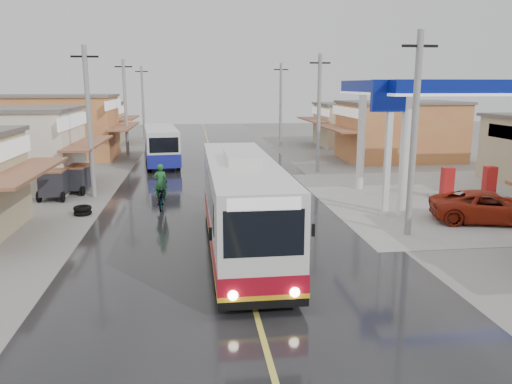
% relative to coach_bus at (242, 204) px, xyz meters
% --- Properties ---
extents(ground, '(120.00, 120.00, 0.00)m').
position_rel_coach_bus_xyz_m(ground, '(-0.15, 0.93, -1.73)').
color(ground, slate).
rests_on(ground, ground).
extents(road, '(12.00, 90.00, 0.02)m').
position_rel_coach_bus_xyz_m(road, '(-0.15, 15.93, -1.72)').
color(road, black).
rests_on(road, ground).
extents(centre_line, '(0.15, 90.00, 0.01)m').
position_rel_coach_bus_xyz_m(centre_line, '(-0.15, 15.93, -1.71)').
color(centre_line, '#D8CC4C').
rests_on(centre_line, road).
extents(shopfronts_left, '(11.00, 44.00, 5.20)m').
position_rel_coach_bus_xyz_m(shopfronts_left, '(-13.15, 18.93, -1.73)').
color(shopfronts_left, tan).
rests_on(shopfronts_left, ground).
extents(shopfronts_right, '(11.00, 44.00, 4.80)m').
position_rel_coach_bus_xyz_m(shopfronts_right, '(14.85, 12.93, -1.73)').
color(shopfronts_right, silver).
rests_on(shopfronts_right, ground).
extents(utility_poles_left, '(1.60, 50.00, 8.00)m').
position_rel_coach_bus_xyz_m(utility_poles_left, '(-7.15, 16.93, -1.73)').
color(utility_poles_left, gray).
rests_on(utility_poles_left, ground).
extents(utility_poles_right, '(1.60, 36.00, 8.00)m').
position_rel_coach_bus_xyz_m(utility_poles_right, '(6.85, 15.93, -1.73)').
color(utility_poles_right, gray).
rests_on(utility_poles_right, ground).
extents(coach_bus, '(2.74, 11.51, 3.59)m').
position_rel_coach_bus_xyz_m(coach_bus, '(0.00, 0.00, 0.00)').
color(coach_bus, silver).
rests_on(coach_bus, road).
extents(second_bus, '(3.19, 8.67, 2.81)m').
position_rel_coach_bus_xyz_m(second_bus, '(-4.11, 20.60, -0.22)').
color(second_bus, silver).
rests_on(second_bus, road).
extents(jeepney, '(5.41, 3.49, 1.39)m').
position_rel_coach_bus_xyz_m(jeepney, '(11.22, 2.32, -1.04)').
color(jeepney, maroon).
rests_on(jeepney, ground).
extents(cyclist, '(0.73, 2.08, 2.24)m').
position_rel_coach_bus_xyz_m(cyclist, '(-3.32, 6.72, -0.99)').
color(cyclist, black).
rests_on(cyclist, ground).
extents(tricycle_near, '(1.65, 2.22, 1.56)m').
position_rel_coach_bus_xyz_m(tricycle_near, '(-8.21, 11.06, -0.84)').
color(tricycle_near, '#26262D').
rests_on(tricycle_near, ground).
extents(tricycle_far, '(1.43, 2.13, 1.62)m').
position_rel_coach_bus_xyz_m(tricycle_far, '(-9.08, 9.53, -0.80)').
color(tricycle_far, '#26262D').
rests_on(tricycle_far, ground).
extents(tyre_stack, '(0.84, 0.84, 0.43)m').
position_rel_coach_bus_xyz_m(tyre_stack, '(-6.92, 5.90, -1.52)').
color(tyre_stack, black).
rests_on(tyre_stack, ground).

